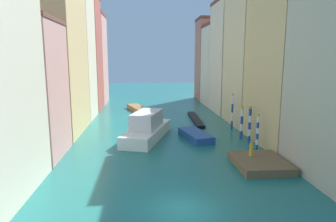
{
  "coord_description": "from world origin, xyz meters",
  "views": [
    {
      "loc": [
        -2.35,
        -16.95,
        9.27
      ],
      "look_at": [
        1.39,
        27.12,
        1.5
      ],
      "focal_mm": 31.43,
      "sensor_mm": 36.0,
      "label": 1
    }
  ],
  "objects": [
    {
      "name": "ground_plane",
      "position": [
        0.0,
        24.5,
        0.0
      ],
      "size": [
        154.0,
        154.0,
        0.0
      ],
      "primitive_type": "plane",
      "color": "#1E6B66"
    },
    {
      "name": "mooring_pole_2",
      "position": [
        9.2,
        16.07,
        2.0
      ],
      "size": [
        0.35,
        0.35,
        3.89
      ],
      "color": "#1E479E",
      "rests_on": "ground"
    },
    {
      "name": "building_left_1",
      "position": [
        -14.07,
        11.48,
        6.55
      ],
      "size": [
        7.92,
        7.22,
        13.07
      ],
      "color": "tan",
      "rests_on": "ground"
    },
    {
      "name": "person_on_dock",
      "position": [
        7.27,
        7.75,
        1.33
      ],
      "size": [
        0.36,
        0.36,
        1.42
      ],
      "color": "gold",
      "rests_on": "waterfront_dock"
    },
    {
      "name": "building_right_3",
      "position": [
        14.07,
        33.94,
        9.65
      ],
      "size": [
        7.92,
        9.22,
        19.29
      ],
      "color": "beige",
      "rests_on": "ground"
    },
    {
      "name": "mooring_pole_1",
      "position": [
        9.49,
        14.29,
        2.15
      ],
      "size": [
        0.34,
        0.34,
        4.19
      ],
      "color": "#1E479E",
      "rests_on": "ground"
    },
    {
      "name": "building_right_1",
      "position": [
        14.07,
        13.89,
        10.48
      ],
      "size": [
        7.92,
        10.51,
        20.94
      ],
      "color": "#DBB77A",
      "rests_on": "ground"
    },
    {
      "name": "building_right_5",
      "position": [
        14.07,
        50.94,
        9.29
      ],
      "size": [
        7.92,
        7.15,
        18.55
      ],
      "color": "#C6705B",
      "rests_on": "ground"
    },
    {
      "name": "building_left_3",
      "position": [
        -14.07,
        30.62,
        10.74
      ],
      "size": [
        7.92,
        7.64,
        21.45
      ],
      "color": "beige",
      "rests_on": "ground"
    },
    {
      "name": "mooring_pole_0",
      "position": [
        9.28,
        11.45,
        1.95
      ],
      "size": [
        0.3,
        0.3,
        3.81
      ],
      "color": "#1E479E",
      "rests_on": "ground"
    },
    {
      "name": "motorboat_1",
      "position": [
        3.74,
        16.33,
        0.41
      ],
      "size": [
        3.52,
        6.28,
        0.83
      ],
      "color": "#234C93",
      "rests_on": "ground"
    },
    {
      "name": "gondola_black",
      "position": [
        5.6,
        26.7,
        0.22
      ],
      "size": [
        1.46,
        11.02,
        0.45
      ],
      "color": "black",
      "rests_on": "ground"
    },
    {
      "name": "vaporetto_white",
      "position": [
        -1.95,
        17.12,
        1.26
      ],
      "size": [
        6.34,
        11.03,
        3.22
      ],
      "color": "white",
      "rests_on": "ground"
    },
    {
      "name": "building_right_2",
      "position": [
        14.07,
        24.11,
        11.18
      ],
      "size": [
        7.92,
        9.77,
        22.34
      ],
      "color": "beige",
      "rests_on": "ground"
    },
    {
      "name": "mooring_pole_3",
      "position": [
        9.49,
        20.81,
        2.47
      ],
      "size": [
        0.3,
        0.3,
        4.85
      ],
      "color": "#1E479E",
      "rests_on": "ground"
    },
    {
      "name": "motorboat_0",
      "position": [
        -3.44,
        36.4,
        0.4
      ],
      "size": [
        4.26,
        7.86,
        0.8
      ],
      "color": "olive",
      "rests_on": "ground"
    },
    {
      "name": "building_left_2",
      "position": [
        -14.07,
        21.06,
        9.53
      ],
      "size": [
        7.92,
        11.37,
        19.04
      ],
      "color": "#DBB77A",
      "rests_on": "ground"
    },
    {
      "name": "building_left_4",
      "position": [
        -14.07,
        38.57,
        10.44
      ],
      "size": [
        7.92,
        7.43,
        20.86
      ],
      "color": "#B25147",
      "rests_on": "ground"
    },
    {
      "name": "building_right_4",
      "position": [
        14.07,
        42.75,
        8.17
      ],
      "size": [
        7.92,
        8.48,
        16.32
      ],
      "color": "beige",
      "rests_on": "ground"
    },
    {
      "name": "building_left_5",
      "position": [
        -14.07,
        46.8,
        9.38
      ],
      "size": [
        7.92,
        8.74,
        18.74
      ],
      "color": "tan",
      "rests_on": "ground"
    },
    {
      "name": "waterfront_dock",
      "position": [
        7.76,
        6.83,
        0.34
      ],
      "size": [
        4.27,
        5.25,
        0.68
      ],
      "color": "brown",
      "rests_on": "ground"
    }
  ]
}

